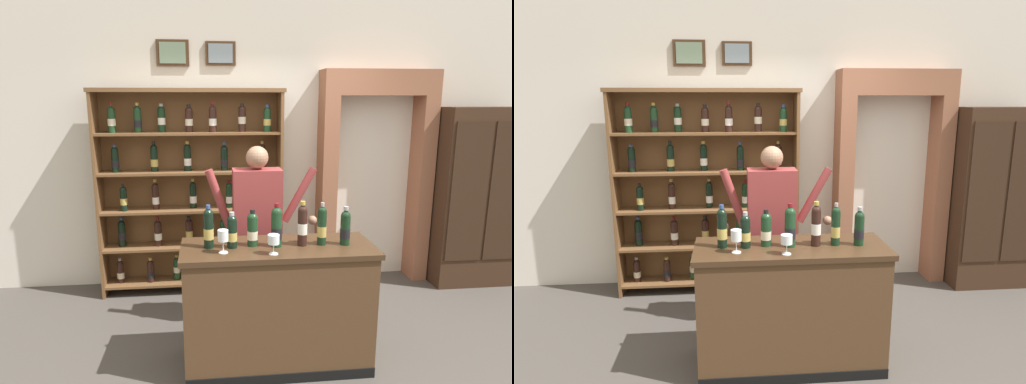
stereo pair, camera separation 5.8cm
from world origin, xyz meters
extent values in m
cube|color=#47423D|center=(0.00, 0.00, -0.01)|extent=(14.00, 14.00, 0.02)
cube|color=silver|center=(0.00, 1.76, 1.71)|extent=(12.00, 0.16, 3.42)
cube|color=#422B19|center=(-0.83, 1.66, 2.49)|extent=(0.33, 0.02, 0.26)
cube|color=gray|center=(-0.83, 1.65, 2.49)|extent=(0.26, 0.01, 0.21)
cube|color=#422B19|center=(-0.35, 1.66, 2.49)|extent=(0.31, 0.02, 0.24)
cube|color=gray|center=(-0.35, 1.65, 2.49)|extent=(0.25, 0.01, 0.19)
cube|color=brown|center=(-1.60, 1.42, 1.07)|extent=(0.03, 0.30, 2.13)
cube|color=brown|center=(0.25, 1.42, 1.07)|extent=(0.03, 0.30, 2.13)
cube|color=brown|center=(-0.68, 1.56, 1.07)|extent=(1.88, 0.02, 2.13)
cube|color=brown|center=(-0.68, 1.42, 0.11)|extent=(1.82, 0.28, 0.02)
cylinder|color=black|center=(-1.45, 1.41, 0.22)|extent=(0.07, 0.07, 0.20)
sphere|color=black|center=(-1.45, 1.41, 0.33)|extent=(0.07, 0.07, 0.07)
cylinder|color=black|center=(-1.45, 1.41, 0.36)|extent=(0.03, 0.03, 0.07)
cylinder|color=#99999E|center=(-1.45, 1.41, 0.38)|extent=(0.03, 0.03, 0.03)
cylinder|color=beige|center=(-1.45, 1.41, 0.20)|extent=(0.07, 0.07, 0.06)
cylinder|color=black|center=(-1.13, 1.40, 0.22)|extent=(0.07, 0.07, 0.20)
sphere|color=black|center=(-1.13, 1.40, 0.33)|extent=(0.07, 0.07, 0.07)
cylinder|color=black|center=(-1.13, 1.40, 0.35)|extent=(0.03, 0.03, 0.07)
cylinder|color=#B79338|center=(-1.13, 1.40, 0.38)|extent=(0.04, 0.04, 0.03)
cylinder|color=black|center=(-1.13, 1.40, 0.20)|extent=(0.07, 0.07, 0.06)
cylinder|color=#19381E|center=(-0.86, 1.44, 0.22)|extent=(0.07, 0.07, 0.20)
sphere|color=#19381E|center=(-0.86, 1.44, 0.33)|extent=(0.07, 0.07, 0.07)
cylinder|color=#19381E|center=(-0.86, 1.44, 0.36)|extent=(0.03, 0.03, 0.07)
cylinder|color=#B79338|center=(-0.86, 1.44, 0.39)|extent=(0.03, 0.03, 0.03)
cylinder|color=beige|center=(-0.86, 1.44, 0.23)|extent=(0.07, 0.07, 0.06)
cylinder|color=black|center=(-0.54, 1.42, 0.23)|extent=(0.07, 0.07, 0.20)
sphere|color=black|center=(-0.54, 1.42, 0.34)|extent=(0.07, 0.07, 0.07)
cylinder|color=black|center=(-0.54, 1.42, 0.37)|extent=(0.03, 0.03, 0.08)
cylinder|color=maroon|center=(-0.54, 1.42, 0.40)|extent=(0.04, 0.04, 0.03)
cylinder|color=silver|center=(-0.54, 1.42, 0.24)|extent=(0.07, 0.07, 0.07)
cylinder|color=black|center=(-0.20, 1.40, 0.23)|extent=(0.07, 0.07, 0.20)
sphere|color=black|center=(-0.20, 1.40, 0.33)|extent=(0.07, 0.07, 0.07)
cylinder|color=black|center=(-0.20, 1.40, 0.36)|extent=(0.03, 0.03, 0.07)
cylinder|color=maroon|center=(-0.20, 1.40, 0.39)|extent=(0.03, 0.03, 0.03)
cylinder|color=tan|center=(-0.20, 1.40, 0.22)|extent=(0.07, 0.07, 0.07)
cylinder|color=black|center=(0.05, 1.39, 0.22)|extent=(0.07, 0.07, 0.19)
sphere|color=black|center=(0.05, 1.39, 0.32)|extent=(0.07, 0.07, 0.07)
cylinder|color=black|center=(0.05, 1.39, 0.34)|extent=(0.03, 0.03, 0.06)
cylinder|color=navy|center=(0.05, 1.39, 0.36)|extent=(0.04, 0.04, 0.03)
cylinder|color=black|center=(0.05, 1.39, 0.23)|extent=(0.07, 0.07, 0.06)
cube|color=brown|center=(-0.68, 1.42, 0.51)|extent=(1.82, 0.28, 0.02)
cylinder|color=black|center=(-1.41, 1.44, 0.64)|extent=(0.08, 0.08, 0.23)
sphere|color=black|center=(-1.41, 1.44, 0.76)|extent=(0.07, 0.07, 0.07)
cylinder|color=black|center=(-1.41, 1.44, 0.79)|extent=(0.03, 0.03, 0.07)
cylinder|color=navy|center=(-1.41, 1.44, 0.81)|extent=(0.04, 0.04, 0.03)
cylinder|color=black|center=(-1.41, 1.44, 0.63)|extent=(0.08, 0.08, 0.07)
cylinder|color=black|center=(-1.04, 1.42, 0.63)|extent=(0.08, 0.08, 0.23)
sphere|color=black|center=(-1.04, 1.42, 0.75)|extent=(0.07, 0.07, 0.07)
cylinder|color=black|center=(-1.04, 1.42, 0.79)|extent=(0.03, 0.03, 0.08)
cylinder|color=maroon|center=(-1.04, 1.42, 0.82)|extent=(0.03, 0.03, 0.03)
cylinder|color=silver|center=(-1.04, 1.42, 0.62)|extent=(0.08, 0.08, 0.07)
cylinder|color=black|center=(-0.71, 1.45, 0.63)|extent=(0.08, 0.08, 0.22)
sphere|color=black|center=(-0.71, 1.45, 0.75)|extent=(0.07, 0.07, 0.07)
cylinder|color=black|center=(-0.71, 1.45, 0.78)|extent=(0.03, 0.03, 0.07)
cylinder|color=black|center=(-0.71, 1.45, 0.80)|extent=(0.04, 0.04, 0.03)
cylinder|color=tan|center=(-0.71, 1.45, 0.62)|extent=(0.08, 0.08, 0.07)
cylinder|color=#19381E|center=(-0.35, 1.39, 0.63)|extent=(0.08, 0.08, 0.23)
sphere|color=#19381E|center=(-0.35, 1.39, 0.75)|extent=(0.07, 0.07, 0.07)
cylinder|color=#19381E|center=(-0.35, 1.39, 0.78)|extent=(0.03, 0.03, 0.07)
cylinder|color=navy|center=(-0.35, 1.39, 0.81)|extent=(0.03, 0.03, 0.03)
cylinder|color=tan|center=(-0.35, 1.39, 0.64)|extent=(0.08, 0.08, 0.07)
cylinder|color=black|center=(0.07, 1.39, 0.63)|extent=(0.08, 0.08, 0.23)
sphere|color=black|center=(0.07, 1.39, 0.76)|extent=(0.07, 0.07, 0.07)
cylinder|color=black|center=(0.07, 1.39, 0.79)|extent=(0.03, 0.03, 0.07)
cylinder|color=#B79338|center=(0.07, 1.39, 0.81)|extent=(0.03, 0.03, 0.03)
cylinder|color=tan|center=(0.07, 1.39, 0.61)|extent=(0.08, 0.08, 0.07)
cube|color=brown|center=(-0.68, 1.42, 0.90)|extent=(1.82, 0.28, 0.02)
cylinder|color=black|center=(-1.36, 1.38, 1.02)|extent=(0.07, 0.07, 0.21)
sphere|color=black|center=(-1.36, 1.38, 1.13)|extent=(0.07, 0.07, 0.07)
cylinder|color=black|center=(-1.36, 1.38, 1.16)|extent=(0.03, 0.03, 0.06)
cylinder|color=black|center=(-1.36, 1.38, 1.18)|extent=(0.03, 0.03, 0.03)
cylinder|color=tan|center=(-1.36, 1.38, 1.01)|extent=(0.07, 0.07, 0.07)
cylinder|color=black|center=(-1.05, 1.43, 1.03)|extent=(0.07, 0.07, 0.23)
sphere|color=black|center=(-1.05, 1.43, 1.15)|extent=(0.07, 0.07, 0.07)
cylinder|color=black|center=(-1.05, 1.43, 1.18)|extent=(0.03, 0.03, 0.08)
cylinder|color=#B79338|center=(-1.05, 1.43, 1.21)|extent=(0.03, 0.03, 0.03)
cylinder|color=silver|center=(-1.05, 1.43, 1.00)|extent=(0.07, 0.07, 0.07)
cylinder|color=black|center=(-0.66, 1.45, 1.03)|extent=(0.07, 0.07, 0.23)
sphere|color=black|center=(-0.66, 1.45, 1.15)|extent=(0.07, 0.07, 0.07)
cylinder|color=black|center=(-0.66, 1.45, 1.18)|extent=(0.03, 0.03, 0.07)
cylinder|color=#B79338|center=(-0.66, 1.45, 1.21)|extent=(0.03, 0.03, 0.03)
cylinder|color=silver|center=(-0.66, 1.45, 1.00)|extent=(0.07, 0.07, 0.07)
cylinder|color=black|center=(-0.29, 1.42, 1.02)|extent=(0.07, 0.07, 0.22)
sphere|color=black|center=(-0.29, 1.42, 1.14)|extent=(0.07, 0.07, 0.07)
cylinder|color=black|center=(-0.29, 1.42, 1.16)|extent=(0.03, 0.03, 0.06)
cylinder|color=maroon|center=(-0.29, 1.42, 1.19)|extent=(0.03, 0.03, 0.03)
cylinder|color=silver|center=(-0.29, 1.42, 1.00)|extent=(0.07, 0.07, 0.07)
cylinder|color=black|center=(0.00, 1.45, 1.02)|extent=(0.07, 0.07, 0.22)
sphere|color=black|center=(0.00, 1.45, 1.14)|extent=(0.07, 0.07, 0.07)
cylinder|color=black|center=(0.00, 1.45, 1.17)|extent=(0.03, 0.03, 0.06)
cylinder|color=black|center=(0.00, 1.45, 1.19)|extent=(0.04, 0.04, 0.03)
cylinder|color=tan|center=(0.00, 1.45, 1.01)|extent=(0.07, 0.07, 0.07)
cube|color=brown|center=(-0.68, 1.42, 1.30)|extent=(1.82, 0.28, 0.02)
cylinder|color=black|center=(-1.42, 1.41, 1.42)|extent=(0.07, 0.07, 0.22)
sphere|color=black|center=(-1.42, 1.41, 1.53)|extent=(0.07, 0.07, 0.07)
cylinder|color=black|center=(-1.42, 1.41, 1.55)|extent=(0.03, 0.03, 0.06)
cylinder|color=navy|center=(-1.42, 1.41, 1.57)|extent=(0.03, 0.03, 0.03)
cylinder|color=black|center=(-1.42, 1.41, 1.39)|extent=(0.07, 0.07, 0.07)
cylinder|color=black|center=(-1.04, 1.42, 1.42)|extent=(0.07, 0.07, 0.23)
sphere|color=black|center=(-1.04, 1.42, 1.55)|extent=(0.07, 0.07, 0.07)
cylinder|color=black|center=(-1.04, 1.42, 1.58)|extent=(0.03, 0.03, 0.08)
cylinder|color=black|center=(-1.04, 1.42, 1.60)|extent=(0.04, 0.04, 0.03)
cylinder|color=tan|center=(-1.04, 1.42, 1.40)|extent=(0.07, 0.07, 0.07)
cylinder|color=black|center=(-0.71, 1.44, 1.42)|extent=(0.07, 0.07, 0.23)
sphere|color=black|center=(-0.71, 1.44, 1.54)|extent=(0.07, 0.07, 0.07)
cylinder|color=black|center=(-0.71, 1.44, 1.57)|extent=(0.03, 0.03, 0.07)
cylinder|color=#B79338|center=(-0.71, 1.44, 1.60)|extent=(0.04, 0.04, 0.03)
cylinder|color=silver|center=(-0.71, 1.44, 1.40)|extent=(0.07, 0.07, 0.07)
cylinder|color=black|center=(-0.33, 1.42, 1.41)|extent=(0.07, 0.07, 0.21)
sphere|color=black|center=(-0.33, 1.42, 1.53)|extent=(0.07, 0.07, 0.07)
cylinder|color=black|center=(-0.33, 1.42, 1.56)|extent=(0.03, 0.03, 0.08)
cylinder|color=navy|center=(-0.33, 1.42, 1.59)|extent=(0.03, 0.03, 0.03)
cylinder|color=black|center=(-0.33, 1.42, 1.38)|extent=(0.07, 0.07, 0.07)
cylinder|color=black|center=(0.06, 1.43, 1.42)|extent=(0.07, 0.07, 0.22)
sphere|color=black|center=(0.06, 1.43, 1.54)|extent=(0.07, 0.07, 0.07)
cylinder|color=black|center=(0.06, 1.43, 1.57)|extent=(0.03, 0.03, 0.07)
cylinder|color=#B79338|center=(0.06, 1.43, 1.59)|extent=(0.03, 0.03, 0.03)
cylinder|color=beige|center=(0.06, 1.43, 1.39)|extent=(0.07, 0.07, 0.07)
cube|color=brown|center=(-0.68, 1.42, 1.69)|extent=(1.82, 0.28, 0.02)
cylinder|color=#19381E|center=(-1.43, 1.39, 1.81)|extent=(0.07, 0.07, 0.21)
sphere|color=#19381E|center=(-1.43, 1.39, 1.92)|extent=(0.07, 0.07, 0.07)
cylinder|color=#19381E|center=(-1.43, 1.39, 1.95)|extent=(0.03, 0.03, 0.08)
cylinder|color=maroon|center=(-1.43, 1.39, 1.98)|extent=(0.03, 0.03, 0.03)
cylinder|color=beige|center=(-1.43, 1.39, 1.81)|extent=(0.08, 0.08, 0.07)
cylinder|color=#19381E|center=(-1.18, 1.43, 1.81)|extent=(0.07, 0.07, 0.21)
sphere|color=#19381E|center=(-1.18, 1.43, 1.92)|extent=(0.07, 0.07, 0.07)
cylinder|color=#19381E|center=(-1.18, 1.43, 1.95)|extent=(0.03, 0.03, 0.07)
cylinder|color=#B79338|center=(-1.18, 1.43, 1.98)|extent=(0.04, 0.04, 0.03)
cylinder|color=black|center=(-1.18, 1.43, 1.79)|extent=(0.08, 0.08, 0.07)
cylinder|color=black|center=(-0.95, 1.45, 1.81)|extent=(0.07, 0.07, 0.21)
sphere|color=black|center=(-0.95, 1.45, 1.92)|extent=(0.07, 0.07, 0.07)
cylinder|color=black|center=(-0.95, 1.45, 1.95)|extent=(0.03, 0.03, 0.06)
cylinder|color=#99999E|center=(-0.95, 1.45, 1.97)|extent=(0.04, 0.04, 0.03)
cylinder|color=silver|center=(-0.95, 1.45, 1.81)|extent=(0.08, 0.08, 0.07)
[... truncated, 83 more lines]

